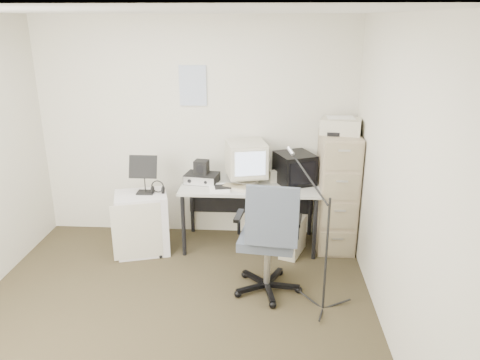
# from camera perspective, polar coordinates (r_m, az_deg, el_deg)

# --- Properties ---
(floor) EXTENTS (3.60, 3.60, 0.01)m
(floor) POSITION_cam_1_polar(r_m,az_deg,el_deg) (4.25, -8.53, -16.42)
(floor) COLOR #39321D
(floor) RESTS_ON ground
(ceiling) EXTENTS (3.60, 3.60, 0.01)m
(ceiling) POSITION_cam_1_polar(r_m,az_deg,el_deg) (3.47, -10.67, 19.59)
(ceiling) COLOR white
(ceiling) RESTS_ON ground
(wall_back) EXTENTS (3.60, 0.02, 2.50)m
(wall_back) POSITION_cam_1_polar(r_m,az_deg,el_deg) (5.38, -5.35, 6.11)
(wall_back) COLOR beige
(wall_back) RESTS_ON ground
(wall_front) EXTENTS (3.60, 0.02, 2.50)m
(wall_front) POSITION_cam_1_polar(r_m,az_deg,el_deg) (2.14, -20.31, -16.44)
(wall_front) COLOR beige
(wall_front) RESTS_ON ground
(wall_right) EXTENTS (0.02, 3.60, 2.50)m
(wall_right) POSITION_cam_1_polar(r_m,az_deg,el_deg) (3.72, 18.68, -0.80)
(wall_right) COLOR beige
(wall_right) RESTS_ON ground
(wall_calendar) EXTENTS (0.30, 0.02, 0.44)m
(wall_calendar) POSITION_cam_1_polar(r_m,az_deg,el_deg) (5.28, -5.76, 11.38)
(wall_calendar) COLOR white
(wall_calendar) RESTS_ON wall_back
(filing_cabinet) EXTENTS (0.40, 0.60, 1.30)m
(filing_cabinet) POSITION_cam_1_polar(r_m,az_deg,el_deg) (5.24, 11.68, -1.42)
(filing_cabinet) COLOR #998A66
(filing_cabinet) RESTS_ON floor
(printer) EXTENTS (0.47, 0.37, 0.16)m
(printer) POSITION_cam_1_polar(r_m,az_deg,el_deg) (5.06, 12.19, 6.44)
(printer) COLOR beige
(printer) RESTS_ON filing_cabinet
(desk) EXTENTS (1.50, 0.70, 0.73)m
(desk) POSITION_cam_1_polar(r_m,az_deg,el_deg) (5.26, 1.20, -4.26)
(desk) COLOR #A4A4A4
(desk) RESTS_ON floor
(crt_monitor) EXTENTS (0.50, 0.52, 0.45)m
(crt_monitor) POSITION_cam_1_polar(r_m,az_deg,el_deg) (5.13, 0.76, 2.16)
(crt_monitor) COLOR beige
(crt_monitor) RESTS_ON desk
(crt_tv) EXTENTS (0.49, 0.50, 0.33)m
(crt_tv) POSITION_cam_1_polar(r_m,az_deg,el_deg) (5.15, 6.66, 1.43)
(crt_tv) COLOR black
(crt_tv) RESTS_ON desk
(desk_speaker) EXTENTS (0.09, 0.09, 0.13)m
(desk_speaker) POSITION_cam_1_polar(r_m,az_deg,el_deg) (5.18, 4.01, 0.42)
(desk_speaker) COLOR #BEB8A2
(desk_speaker) RESTS_ON desk
(keyboard) EXTENTS (0.49, 0.31, 0.03)m
(keyboard) POSITION_cam_1_polar(r_m,az_deg,el_deg) (4.96, 0.31, -1.03)
(keyboard) COLOR beige
(keyboard) RESTS_ON desk
(mouse) EXTENTS (0.09, 0.12, 0.03)m
(mouse) POSITION_cam_1_polar(r_m,az_deg,el_deg) (4.92, 5.13, -1.26)
(mouse) COLOR black
(mouse) RESTS_ON desk
(radio_receiver) EXTENTS (0.39, 0.31, 0.10)m
(radio_receiver) POSITION_cam_1_polar(r_m,az_deg,el_deg) (5.18, -4.66, 0.24)
(radio_receiver) COLOR black
(radio_receiver) RESTS_ON desk
(radio_speaker) EXTENTS (0.17, 0.16, 0.15)m
(radio_speaker) POSITION_cam_1_polar(r_m,az_deg,el_deg) (5.16, -4.72, 1.61)
(radio_speaker) COLOR black
(radio_speaker) RESTS_ON radio_receiver
(papers) EXTENTS (0.26, 0.32, 0.02)m
(papers) POSITION_cam_1_polar(r_m,az_deg,el_deg) (4.99, -2.56, -0.99)
(papers) COLOR white
(papers) RESTS_ON desk
(pc_tower) EXTENTS (0.32, 0.46, 0.39)m
(pc_tower) POSITION_cam_1_polar(r_m,az_deg,el_deg) (5.17, 6.46, -6.89)
(pc_tower) COLOR beige
(pc_tower) RESTS_ON floor
(office_chair) EXTENTS (0.73, 0.73, 1.12)m
(office_chair) POSITION_cam_1_polar(r_m,az_deg,el_deg) (4.32, 3.40, -6.89)
(office_chair) COLOR #404650
(office_chair) RESTS_ON floor
(side_cart) EXTENTS (0.64, 0.57, 0.67)m
(side_cart) POSITION_cam_1_polar(r_m,az_deg,el_deg) (5.24, -11.80, -5.15)
(side_cart) COLOR silver
(side_cart) RESTS_ON floor
(music_stand) EXTENTS (0.33, 0.24, 0.43)m
(music_stand) POSITION_cam_1_polar(r_m,az_deg,el_deg) (5.06, -11.60, 0.73)
(music_stand) COLOR black
(music_stand) RESTS_ON side_cart
(headphones) EXTENTS (0.16, 0.16, 0.03)m
(headphones) POSITION_cam_1_polar(r_m,az_deg,el_deg) (5.09, -10.00, -1.08)
(headphones) COLOR black
(headphones) RESTS_ON side_cart
(mic_stand) EXTENTS (0.03, 0.03, 1.38)m
(mic_stand) POSITION_cam_1_polar(r_m,az_deg,el_deg) (4.06, 10.61, -6.97)
(mic_stand) COLOR black
(mic_stand) RESTS_ON floor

